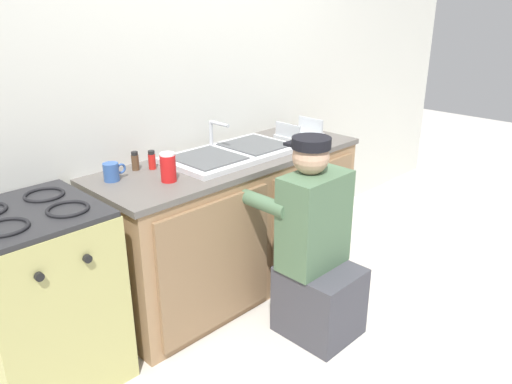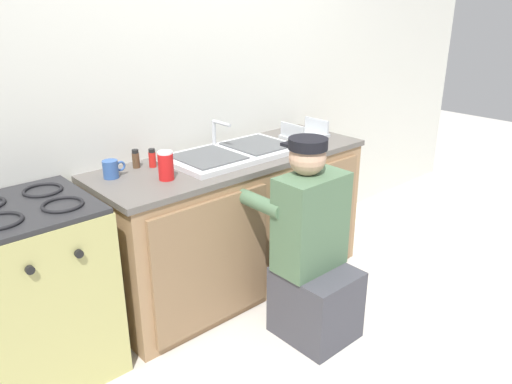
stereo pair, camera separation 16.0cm
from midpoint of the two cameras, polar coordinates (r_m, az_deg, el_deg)
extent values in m
plane|color=beige|center=(3.16, 2.71, -12.31)|extent=(12.00, 12.00, 0.00)
cube|color=silver|center=(3.17, -5.32, 12.13)|extent=(6.00, 0.10, 2.50)
cube|color=#997551|center=(3.15, -0.98, -3.72)|extent=(1.71, 0.60, 0.83)
cube|color=#866747|center=(2.71, -3.22, -8.25)|extent=(0.75, 0.02, 0.73)
cube|color=#866747|center=(3.22, 8.21, -3.38)|extent=(0.75, 0.02, 0.73)
cube|color=#5B5651|center=(2.99, -1.03, 3.82)|extent=(1.75, 0.62, 0.03)
cube|color=silver|center=(2.98, -1.03, 4.40)|extent=(0.80, 0.44, 0.03)
cube|color=#4C4F51|center=(2.86, -3.92, 4.02)|extent=(0.33, 0.35, 0.01)
cube|color=#4C4F51|center=(3.10, 1.63, 5.42)|extent=(0.33, 0.35, 0.01)
cylinder|color=#B7BABF|center=(3.11, -3.35, 6.48)|extent=(0.02, 0.02, 0.18)
cylinder|color=#B7BABF|center=(3.02, -2.43, 7.84)|extent=(0.02, 0.16, 0.02)
cube|color=tan|center=(2.62, -21.91, -10.71)|extent=(0.58, 0.60, 0.86)
cube|color=#262628|center=(2.42, -23.34, -1.72)|extent=(0.57, 0.59, 0.02)
torus|color=black|center=(2.28, -25.45, -3.03)|extent=(0.19, 0.19, 0.02)
torus|color=black|center=(2.35, -19.44, -1.38)|extent=(0.19, 0.19, 0.02)
torus|color=black|center=(2.56, -21.58, 0.19)|extent=(0.19, 0.19, 0.02)
cylinder|color=black|center=(2.18, -22.52, -8.27)|extent=(0.04, 0.02, 0.04)
cylinder|color=black|center=(2.24, -17.66, -6.77)|extent=(0.04, 0.02, 0.04)
cube|color=#3F3F47|center=(2.82, 8.47, -12.38)|extent=(0.36, 0.40, 0.40)
cube|color=#4C6B4C|center=(2.63, 8.01, -3.47)|extent=(0.38, 0.22, 0.52)
sphere|color=tan|center=(2.53, 7.72, 3.94)|extent=(0.19, 0.19, 0.19)
cylinder|color=black|center=(2.51, 7.80, 5.49)|extent=(0.20, 0.20, 0.06)
cube|color=black|center=(2.56, 6.33, 5.49)|extent=(0.13, 0.09, 0.02)
cylinder|color=#4C6B4C|center=(2.60, 2.32, -1.35)|extent=(0.08, 0.30, 0.08)
cylinder|color=#4C6B4C|center=(2.83, 7.28, 0.43)|extent=(0.08, 0.30, 0.08)
cylinder|color=red|center=(2.60, -8.54, 2.86)|extent=(0.08, 0.08, 0.14)
cylinder|color=white|center=(2.58, -8.63, 4.46)|extent=(0.08, 0.08, 0.01)
cube|color=#B2B7BC|center=(3.42, 6.91, 6.38)|extent=(0.28, 0.22, 0.02)
cube|color=#B2B7BC|center=(3.32, 5.57, 6.87)|extent=(0.01, 0.21, 0.10)
cube|color=#B2B7BC|center=(3.50, 8.25, 7.48)|extent=(0.01, 0.21, 0.10)
cylinder|color=#335699|center=(2.69, -14.67, 2.52)|extent=(0.08, 0.08, 0.09)
torus|color=#335699|center=(2.72, -13.61, 2.88)|extent=(0.06, 0.01, 0.06)
cylinder|color=#513823|center=(2.83, -12.00, 3.54)|extent=(0.04, 0.04, 0.08)
cylinder|color=black|center=(2.81, -12.08, 4.56)|extent=(0.04, 0.04, 0.02)
cylinder|color=red|center=(2.82, -10.18, 3.64)|extent=(0.04, 0.04, 0.08)
cylinder|color=black|center=(2.81, -10.25, 4.66)|extent=(0.04, 0.04, 0.02)
camera|label=1|loc=(0.08, -88.43, 0.61)|focal=35.00mm
camera|label=2|loc=(0.08, 91.57, -0.61)|focal=35.00mm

